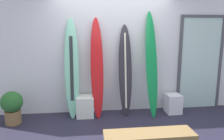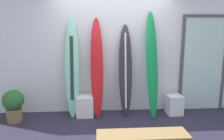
# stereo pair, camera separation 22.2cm
# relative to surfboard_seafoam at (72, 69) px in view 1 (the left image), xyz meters

# --- Properties ---
(ground) EXTENTS (8.00, 8.00, 0.04)m
(ground) POSITION_rel_surfboard_seafoam_xyz_m (0.87, -0.99, -1.03)
(ground) COLOR #252235
(wall_back) EXTENTS (7.20, 0.20, 2.80)m
(wall_back) POSITION_rel_surfboard_seafoam_xyz_m (0.87, 0.31, 0.39)
(wall_back) COLOR silver
(wall_back) RESTS_ON ground
(surfboard_seafoam) EXTENTS (0.30, 0.39, 2.04)m
(surfboard_seafoam) POSITION_rel_surfboard_seafoam_xyz_m (0.00, 0.00, 0.00)
(surfboard_seafoam) COLOR #7ECFAE
(surfboard_seafoam) RESTS_ON ground
(surfboard_crimson) EXTENTS (0.28, 0.47, 2.05)m
(surfboard_crimson) POSITION_rel_surfboard_seafoam_xyz_m (0.51, -0.05, 0.02)
(surfboard_crimson) COLOR red
(surfboard_crimson) RESTS_ON ground
(surfboard_charcoal) EXTENTS (0.29, 0.42, 1.92)m
(surfboard_charcoal) POSITION_rel_surfboard_seafoam_xyz_m (1.11, -0.02, -0.06)
(surfboard_charcoal) COLOR #27232C
(surfboard_charcoal) RESTS_ON ground
(surfboard_emerald) EXTENTS (0.27, 0.55, 2.19)m
(surfboard_emerald) POSITION_rel_surfboard_seafoam_xyz_m (1.65, -0.08, 0.09)
(surfboard_emerald) COLOR #0F7F3E
(surfboard_emerald) RESTS_ON ground
(display_block_left) EXTENTS (0.32, 0.32, 0.41)m
(display_block_left) POSITION_rel_surfboard_seafoam_xyz_m (2.17, -0.09, -0.80)
(display_block_left) COLOR silver
(display_block_left) RESTS_ON ground
(display_block_center) EXTENTS (0.36, 0.36, 0.43)m
(display_block_center) POSITION_rel_surfboard_seafoam_xyz_m (0.26, -0.05, -0.79)
(display_block_center) COLOR silver
(display_block_center) RESTS_ON ground
(glass_door) EXTENTS (1.03, 0.06, 2.12)m
(glass_door) POSITION_rel_surfboard_seafoam_xyz_m (2.88, 0.19, 0.09)
(glass_door) COLOR silver
(glass_door) RESTS_ON ground
(potted_plant) EXTENTS (0.41, 0.41, 0.64)m
(potted_plant) POSITION_rel_surfboard_seafoam_xyz_m (-1.13, -0.25, -0.64)
(potted_plant) COLOR brown
(potted_plant) RESTS_ON ground
(bench) EXTENTS (1.18, 0.32, 0.48)m
(bench) POSITION_rel_surfboard_seafoam_xyz_m (1.10, -1.83, -0.58)
(bench) COLOR olive
(bench) RESTS_ON ground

